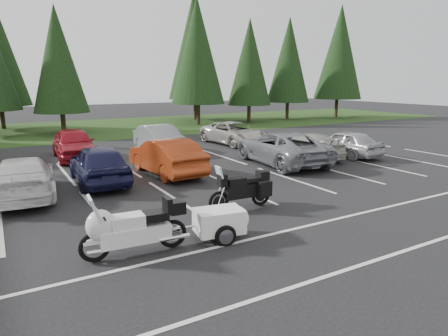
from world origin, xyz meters
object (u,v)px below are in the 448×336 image
at_px(car_near_5, 166,156).
at_px(car_near_3, 23,178).
at_px(car_near_4, 99,164).
at_px(cargo_trailer, 219,224).
at_px(car_near_7, 308,146).
at_px(adventure_motorcycle, 240,186).
at_px(car_near_8, 345,143).
at_px(touring_motorcycle, 134,223).
at_px(car_far_2, 74,144).
at_px(car_far_4, 234,133).
at_px(car_far_3, 161,139).
at_px(car_near_6, 281,148).

bearing_deg(car_near_5, car_near_3, 4.93).
bearing_deg(car_near_4, cargo_trailer, 102.90).
distance_m(car_near_4, car_near_5, 2.96).
relative_size(car_near_7, adventure_motorcycle, 1.86).
relative_size(car_near_8, touring_motorcycle, 1.47).
height_order(car_near_3, adventure_motorcycle, adventure_motorcycle).
xyz_separation_m(car_far_2, cargo_trailer, (1.24, -13.42, -0.40)).
bearing_deg(car_near_4, car_far_4, -146.44).
bearing_deg(car_far_2, car_far_3, -5.86).
distance_m(car_near_5, touring_motorcycle, 8.43).
height_order(car_near_8, car_far_2, car_far_2).
distance_m(car_near_5, car_near_8, 10.17).
bearing_deg(car_far_2, car_near_3, -111.10).
distance_m(car_near_3, car_far_3, 9.54).
bearing_deg(car_near_3, car_far_2, -108.33).
xyz_separation_m(car_near_3, car_near_5, (5.75, 0.85, 0.08)).
bearing_deg(car_near_8, car_near_3, -4.23).
distance_m(car_near_8, touring_motorcycle, 15.46).
relative_size(car_near_4, car_far_3, 0.99).
height_order(car_far_2, touring_motorcycle, car_far_2).
relative_size(car_near_3, car_near_5, 1.02).
distance_m(car_far_4, touring_motorcycle, 17.16).
xyz_separation_m(car_near_3, car_near_7, (13.72, 0.57, -0.05)).
bearing_deg(car_far_4, car_near_3, -157.18).
height_order(car_near_4, cargo_trailer, car_near_4).
height_order(car_near_4, car_near_6, car_near_6).
height_order(car_far_2, car_far_3, car_far_2).
bearing_deg(car_near_4, car_near_5, -174.10).
xyz_separation_m(car_near_5, adventure_motorcycle, (0.19, -5.82, -0.04)).
distance_m(car_near_7, adventure_motorcycle, 9.56).
relative_size(car_near_6, car_far_3, 1.23).
xyz_separation_m(car_far_2, touring_motorcycle, (-0.95, -13.26, -0.02)).
relative_size(car_near_8, cargo_trailer, 2.36).
height_order(car_far_2, adventure_motorcycle, car_far_2).
relative_size(car_near_5, adventure_motorcycle, 1.95).
bearing_deg(cargo_trailer, car_far_2, 104.21).
height_order(car_near_5, car_near_6, car_near_6).
xyz_separation_m(car_near_6, car_far_4, (1.24, 6.56, -0.09)).
bearing_deg(car_near_5, car_far_4, -144.15).
relative_size(car_near_4, car_near_5, 0.97).
bearing_deg(car_far_2, cargo_trailer, -82.35).
xyz_separation_m(car_near_7, car_far_4, (-0.94, 6.05, 0.05)).
height_order(car_near_8, car_far_4, car_far_4).
xyz_separation_m(car_near_7, cargo_trailer, (-9.61, -7.39, -0.26)).
relative_size(car_far_2, cargo_trailer, 2.68).
bearing_deg(cargo_trailer, adventure_motorcycle, 54.20).
bearing_deg(car_far_3, car_near_4, -133.60).
distance_m(car_near_8, car_far_4, 7.33).
bearing_deg(adventure_motorcycle, car_near_5, 94.18).
relative_size(touring_motorcycle, cargo_trailer, 1.60).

